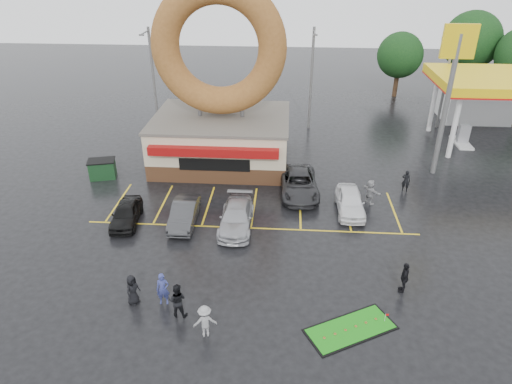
# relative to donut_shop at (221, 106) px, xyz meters

# --- Properties ---
(ground) EXTENTS (120.00, 120.00, 0.00)m
(ground) POSITION_rel_donut_shop_xyz_m (3.00, -12.97, -4.46)
(ground) COLOR black
(ground) RESTS_ON ground
(donut_shop) EXTENTS (10.20, 8.70, 13.50)m
(donut_shop) POSITION_rel_donut_shop_xyz_m (0.00, 0.00, 0.00)
(donut_shop) COLOR #472B19
(donut_shop) RESTS_ON ground
(gas_station) EXTENTS (12.30, 13.65, 5.90)m
(gas_station) POSITION_rel_donut_shop_xyz_m (23.00, 7.97, -0.77)
(gas_station) COLOR silver
(gas_station) RESTS_ON ground
(shell_sign) EXTENTS (2.20, 0.36, 10.60)m
(shell_sign) POSITION_rel_donut_shop_xyz_m (16.00, -0.97, 2.91)
(shell_sign) COLOR slate
(shell_sign) RESTS_ON ground
(streetlight_left) EXTENTS (0.40, 2.21, 9.00)m
(streetlight_left) POSITION_rel_donut_shop_xyz_m (-7.00, 6.95, 0.32)
(streetlight_left) COLOR slate
(streetlight_left) RESTS_ON ground
(streetlight_mid) EXTENTS (0.40, 2.21, 9.00)m
(streetlight_mid) POSITION_rel_donut_shop_xyz_m (7.00, 7.95, 0.32)
(streetlight_mid) COLOR slate
(streetlight_mid) RESTS_ON ground
(streetlight_right) EXTENTS (0.40, 2.21, 9.00)m
(streetlight_right) POSITION_rel_donut_shop_xyz_m (19.00, 8.95, 0.32)
(streetlight_right) COLOR slate
(streetlight_right) RESTS_ON ground
(tree_far_c) EXTENTS (6.30, 6.30, 9.00)m
(tree_far_c) POSITION_rel_donut_shop_xyz_m (25.00, 21.03, 1.37)
(tree_far_c) COLOR #332114
(tree_far_c) RESTS_ON ground
(tree_far_d) EXTENTS (4.90, 4.90, 7.00)m
(tree_far_d) POSITION_rel_donut_shop_xyz_m (17.00, 19.03, 0.07)
(tree_far_d) COLOR #332114
(tree_far_d) RESTS_ON ground
(car_black) EXTENTS (1.87, 3.91, 1.29)m
(car_black) POSITION_rel_donut_shop_xyz_m (-4.62, -9.47, -3.82)
(car_black) COLOR black
(car_black) RESTS_ON ground
(car_dgrey) EXTENTS (1.50, 4.10, 1.34)m
(car_dgrey) POSITION_rel_donut_shop_xyz_m (-1.08, -9.27, -3.79)
(car_dgrey) COLOR #303033
(car_dgrey) RESTS_ON ground
(car_silver) EXTENTS (1.90, 4.68, 1.36)m
(car_silver) POSITION_rel_donut_shop_xyz_m (2.13, -9.47, -3.79)
(car_silver) COLOR #A5A5AA
(car_silver) RESTS_ON ground
(car_grey) EXTENTS (2.81, 5.52, 1.49)m
(car_grey) POSITION_rel_donut_shop_xyz_m (5.91, -4.97, -3.72)
(car_grey) COLOR #2A2A2D
(car_grey) RESTS_ON ground
(car_white) EXTENTS (1.69, 4.16, 1.41)m
(car_white) POSITION_rel_donut_shop_xyz_m (9.13, -7.14, -3.76)
(car_white) COLOR white
(car_white) RESTS_ON ground
(person_blue) EXTENTS (0.66, 0.49, 1.67)m
(person_blue) POSITION_rel_donut_shop_xyz_m (-0.57, -16.38, -3.63)
(person_blue) COLOR navy
(person_blue) RESTS_ON ground
(person_blackjkt) EXTENTS (0.86, 0.67, 1.73)m
(person_blackjkt) POSITION_rel_donut_shop_xyz_m (0.28, -17.12, -3.60)
(person_blackjkt) COLOR black
(person_blackjkt) RESTS_ON ground
(person_hoodie) EXTENTS (1.14, 0.83, 1.58)m
(person_hoodie) POSITION_rel_donut_shop_xyz_m (1.74, -18.26, -3.67)
(person_hoodie) COLOR gray
(person_hoodie) RESTS_ON ground
(person_bystander) EXTENTS (0.77, 0.90, 1.57)m
(person_bystander) POSITION_rel_donut_shop_xyz_m (-2.00, -16.47, -3.68)
(person_bystander) COLOR black
(person_bystander) RESTS_ON ground
(person_cameraman) EXTENTS (0.63, 1.04, 1.66)m
(person_cameraman) POSITION_rel_donut_shop_xyz_m (10.90, -14.70, -3.64)
(person_cameraman) COLOR black
(person_cameraman) RESTS_ON ground
(person_walker_near) EXTENTS (1.34, 1.55, 1.69)m
(person_walker_near) POSITION_rel_donut_shop_xyz_m (10.54, -5.98, -3.62)
(person_walker_near) COLOR #949396
(person_walker_near) RESTS_ON ground
(person_walker_far) EXTENTS (0.66, 0.55, 1.55)m
(person_walker_far) POSITION_rel_donut_shop_xyz_m (13.26, -4.05, -3.69)
(person_walker_far) COLOR black
(person_walker_far) RESTS_ON ground
(dumpster) EXTENTS (2.05, 1.62, 1.30)m
(dumpster) POSITION_rel_donut_shop_xyz_m (-8.34, -3.51, -3.81)
(dumpster) COLOR #173D1E
(dumpster) RESTS_ON ground
(putting_green) EXTENTS (4.35, 3.44, 0.51)m
(putting_green) POSITION_rel_donut_shop_xyz_m (8.08, -17.49, -4.43)
(putting_green) COLOR black
(putting_green) RESTS_ON ground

